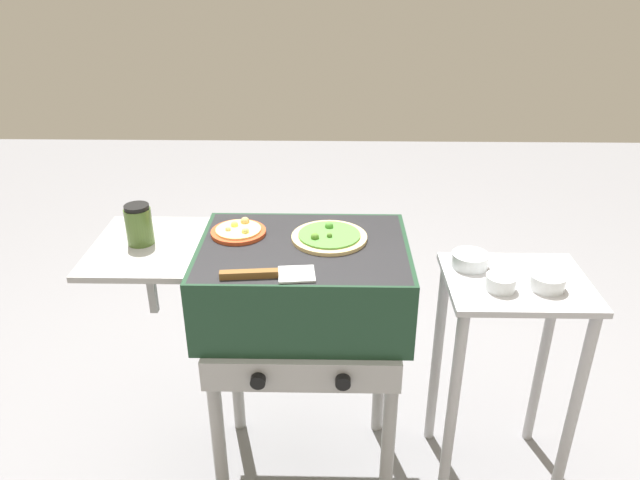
{
  "coord_description": "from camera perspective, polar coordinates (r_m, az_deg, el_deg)",
  "views": [
    {
      "loc": [
        0.08,
        -1.62,
        1.72
      ],
      "look_at": [
        0.05,
        0.0,
        0.92
      ],
      "focal_mm": 33.77,
      "sensor_mm": 36.0,
      "label": 1
    }
  ],
  "objects": [
    {
      "name": "sauce_jar",
      "position": [
        1.88,
        -16.78,
        1.41
      ],
      "size": [
        0.08,
        0.08,
        0.12
      ],
      "color": "#4C6B2D",
      "rests_on": "grill"
    },
    {
      "name": "prep_table",
      "position": [
        2.07,
        17.33,
        -9.13
      ],
      "size": [
        0.44,
        0.36,
        0.79
      ],
      "color": "#B2B2B7",
      "rests_on": "ground_plane"
    },
    {
      "name": "topping_bowl_middle",
      "position": [
        1.88,
        16.74,
        -3.92
      ],
      "size": [
        0.09,
        0.09,
        0.04
      ],
      "color": "silver",
      "rests_on": "prep_table"
    },
    {
      "name": "pizza_veggie",
      "position": [
        1.85,
        0.86,
        0.33
      ],
      "size": [
        0.23,
        0.23,
        0.04
      ],
      "color": "#E0C17F",
      "rests_on": "grill"
    },
    {
      "name": "topping_bowl_near",
      "position": [
        1.93,
        20.71,
        -3.73
      ],
      "size": [
        0.11,
        0.11,
        0.04
      ],
      "color": "silver",
      "rests_on": "prep_table"
    },
    {
      "name": "topping_bowl_far",
      "position": [
        1.98,
        14.01,
        -1.9
      ],
      "size": [
        0.12,
        0.12,
        0.04
      ],
      "color": "silver",
      "rests_on": "prep_table"
    },
    {
      "name": "pizza_cheese",
      "position": [
        1.9,
        -7.71,
        0.86
      ],
      "size": [
        0.17,
        0.17,
        0.04
      ],
      "color": "#C64723",
      "rests_on": "grill"
    },
    {
      "name": "ground_plane",
      "position": [
        2.36,
        -1.29,
        -20.4
      ],
      "size": [
        8.0,
        8.0,
        0.0
      ],
      "primitive_type": "plane",
      "color": "gray"
    },
    {
      "name": "grill",
      "position": [
        1.88,
        -1.96,
        -4.52
      ],
      "size": [
        0.96,
        0.53,
        0.9
      ],
      "color": "#193823",
      "rests_on": "ground_plane"
    },
    {
      "name": "spatula",
      "position": [
        1.65,
        -4.88,
        -3.24
      ],
      "size": [
        0.26,
        0.1,
        0.02
      ],
      "color": "#B7BABF",
      "rests_on": "grill"
    }
  ]
}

